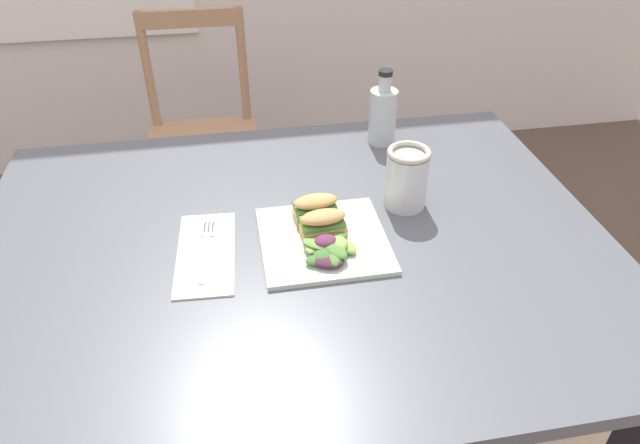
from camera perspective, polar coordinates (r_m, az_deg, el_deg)
dining_table at (r=1.21m, az=-2.59°, el=-6.14°), size 1.26×0.97×0.74m
chair_wooden_far at (r=2.16m, az=-11.56°, el=8.16°), size 0.41×0.41×0.87m
plate_lunch at (r=1.13m, az=0.35°, el=-1.80°), size 0.25×0.25×0.01m
sandwich_half_front at (r=1.12m, az=0.30°, el=-0.13°), size 0.09×0.06×0.06m
sandwich_half_back at (r=1.16m, az=-0.44°, el=1.45°), size 0.09×0.06×0.06m
salad_mixed_greens at (r=1.08m, az=0.91°, el=-2.57°), size 0.11×0.14×0.03m
napkin_folded at (r=1.12m, az=-11.26°, el=-3.03°), size 0.12×0.26×0.00m
fork_on_napkin at (r=1.13m, az=-11.21°, el=-2.34°), size 0.04×0.19×0.00m
bottle_cold_brew at (r=1.46m, az=6.23°, el=10.25°), size 0.07×0.07×0.19m
mason_jar_iced_tea at (r=1.22m, az=8.58°, el=4.08°), size 0.09×0.09×0.13m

